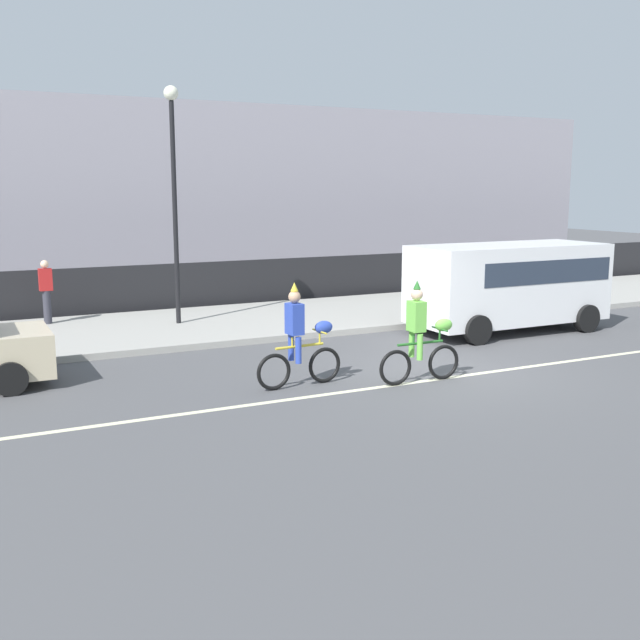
% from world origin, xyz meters
% --- Properties ---
extents(ground_plane, '(80.00, 80.00, 0.00)m').
position_xyz_m(ground_plane, '(0.00, 0.00, 0.00)').
color(ground_plane, '#4C4C4F').
extents(road_centre_line, '(36.00, 0.14, 0.01)m').
position_xyz_m(road_centre_line, '(0.00, -0.50, 0.00)').
color(road_centre_line, beige).
rests_on(road_centre_line, ground).
extents(sidewalk_curb, '(60.00, 5.00, 0.15)m').
position_xyz_m(sidewalk_curb, '(0.00, 6.50, 0.07)').
color(sidewalk_curb, '#9E9B93').
rests_on(sidewalk_curb, ground).
extents(fence_line, '(40.00, 0.08, 1.40)m').
position_xyz_m(fence_line, '(0.00, 9.40, 0.70)').
color(fence_line, black).
rests_on(fence_line, ground).
extents(building_backdrop, '(28.00, 8.00, 6.54)m').
position_xyz_m(building_backdrop, '(3.00, 18.00, 3.27)').
color(building_backdrop, '#99939E').
rests_on(building_backdrop, ground).
extents(parade_cyclist_cobalt, '(1.72, 0.50, 1.92)m').
position_xyz_m(parade_cyclist_cobalt, '(-2.96, 0.21, 0.84)').
color(parade_cyclist_cobalt, black).
rests_on(parade_cyclist_cobalt, ground).
extents(parade_cyclist_lime, '(1.72, 0.50, 1.92)m').
position_xyz_m(parade_cyclist_lime, '(-0.85, -0.54, 0.84)').
color(parade_cyclist_lime, black).
rests_on(parade_cyclist_lime, ground).
extents(parked_van_white, '(5.00, 2.22, 2.18)m').
position_xyz_m(parked_van_white, '(4.00, 2.70, 1.28)').
color(parked_van_white, white).
rests_on(parked_van_white, ground).
extents(street_lamp_post, '(0.36, 0.36, 5.86)m').
position_xyz_m(street_lamp_post, '(-3.39, 6.68, 3.99)').
color(street_lamp_post, black).
rests_on(street_lamp_post, sidewalk_curb).
extents(pedestrian_onlooker, '(0.32, 0.20, 1.62)m').
position_xyz_m(pedestrian_onlooker, '(-6.39, 8.09, 1.01)').
color(pedestrian_onlooker, '#33333D').
rests_on(pedestrian_onlooker, sidewalk_curb).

